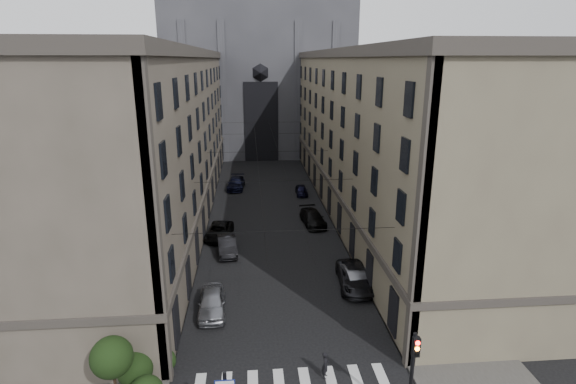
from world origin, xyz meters
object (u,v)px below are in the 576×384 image
object	(u,v)px
traffic_light_right	(413,368)
car_right_midnear	(356,277)
gothic_tower	(259,59)
car_left_near	(212,302)
car_left_far	(236,183)
car_right_far	(301,190)
car_right_midfar	(313,218)
car_left_midfar	(219,231)
pedestrian	(325,365)
car_left_midnear	(227,245)
car_right_near	(356,278)

from	to	relation	value
traffic_light_right	car_right_midnear	world-z (taller)	traffic_light_right
gothic_tower	car_left_near	world-z (taller)	gothic_tower
car_left_far	car_right_far	world-z (taller)	car_left_far
traffic_light_right	car_right_midfar	xyz separation A→B (m)	(-0.91, 28.69, -2.51)
car_left_midfar	car_right_midfar	size ratio (longest dim) A/B	0.95
gothic_tower	pedestrian	xyz separation A→B (m)	(1.95, -69.30, -16.97)
car_left_midfar	car_left_near	bearing A→B (deg)	-80.86
car_left_far	car_right_far	bearing A→B (deg)	-18.52
car_right_midfar	car_left_far	bearing A→B (deg)	113.13
pedestrian	traffic_light_right	bearing A→B (deg)	-117.25
car_left_midnear	pedestrian	bearing A→B (deg)	-77.00
car_right_near	pedestrian	size ratio (longest dim) A/B	2.84
car_left_far	car_right_midfar	world-z (taller)	car_left_far
car_right_midfar	pedestrian	world-z (taller)	pedestrian
traffic_light_right	car_left_midnear	world-z (taller)	traffic_light_right
car_right_near	traffic_light_right	bearing A→B (deg)	-98.22
car_left_midnear	car_right_far	bearing A→B (deg)	56.70
car_left_near	car_right_far	world-z (taller)	car_left_near
car_left_far	car_right_midnear	world-z (taller)	car_right_midnear
traffic_light_right	car_left_far	size ratio (longest dim) A/B	0.94
traffic_light_right	car_right_midfar	world-z (taller)	traffic_light_right
car_left_near	car_right_far	bearing A→B (deg)	68.74
car_left_far	car_right_midnear	size ratio (longest dim) A/B	0.93
car_right_midnear	car_left_far	bearing A→B (deg)	113.79
car_left_far	car_right_midfar	bearing A→B (deg)	-55.53
car_left_midfar	car_right_near	size ratio (longest dim) A/B	1.09
car_right_near	car_right_far	size ratio (longest dim) A/B	1.25
car_left_near	car_left_far	xyz separation A→B (m)	(0.92, 32.63, -0.03)
car_left_near	car_right_midnear	distance (m)	11.70
car_left_midnear	car_right_midfar	bearing A→B (deg)	30.23
car_left_midfar	car_right_midnear	bearing A→B (deg)	-36.62
car_right_near	car_right_far	xyz separation A→B (m)	(-1.45, 26.01, -0.13)
gothic_tower	car_left_midnear	bearing A→B (deg)	-95.01
car_right_near	car_left_near	bearing A→B (deg)	-171.64
gothic_tower	car_right_near	xyz separation A→B (m)	(6.20, -58.83, -17.02)
car_left_midnear	car_right_midnear	world-z (taller)	car_right_midnear
traffic_light_right	car_left_midfar	distance (m)	28.14
car_left_midfar	car_left_far	world-z (taller)	car_left_far
car_left_midnear	car_left_midfar	world-z (taller)	car_left_midnear
gothic_tower	car_left_midnear	size ratio (longest dim) A/B	12.03
pedestrian	gothic_tower	bearing A→B (deg)	20.08
car_left_midnear	pedestrian	world-z (taller)	pedestrian
car_left_far	car_left_midfar	bearing A→B (deg)	-89.67
car_left_midnear	car_right_far	xyz separation A→B (m)	(9.24, 18.42, -0.15)
car_left_midnear	car_right_midfar	size ratio (longest dim) A/B	0.89
traffic_light_right	car_right_far	world-z (taller)	traffic_light_right
car_left_midnear	car_right_midfar	world-z (taller)	car_left_midnear
car_left_midnear	car_right_midnear	size ratio (longest dim) A/B	0.81
car_left_far	car_right_far	size ratio (longest dim) A/B	1.45
car_right_midnear	pedestrian	bearing A→B (deg)	-107.39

